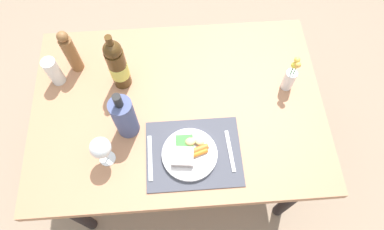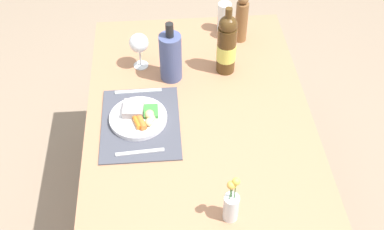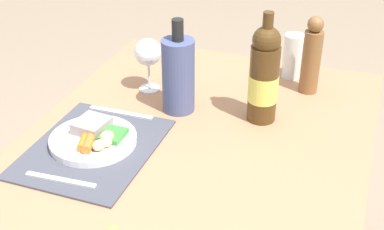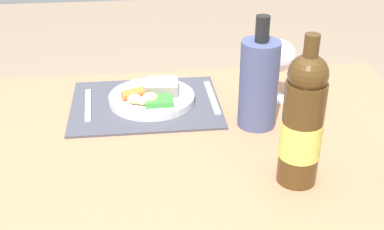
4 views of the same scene
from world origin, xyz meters
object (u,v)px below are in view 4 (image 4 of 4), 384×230
knife (88,105)px  wine_glass (280,57)px  dining_table (174,181)px  cooler_bottle (259,83)px  wine_bottle (302,123)px  dinner_plate (152,96)px  fork (212,97)px

knife → wine_glass: wine_glass is taller
dining_table → cooler_bottle: size_ratio=4.69×
cooler_bottle → wine_bottle: bearing=97.2°
dinner_plate → wine_glass: 0.35m
dining_table → wine_bottle: bearing=150.5°
cooler_bottle → fork: bearing=-58.0°
knife → dinner_plate: bearing=177.6°
dinner_plate → wine_glass: bearing=178.6°
wine_bottle → dinner_plate: bearing=-53.4°
knife → cooler_bottle: 0.45m
dining_table → wine_bottle: size_ratio=4.10×
dinner_plate → knife: (0.17, 0.00, -0.01)m
dining_table → cooler_bottle: 0.30m
dining_table → fork: (-0.12, -0.24, 0.09)m
dinner_plate → dining_table: bearing=98.5°
fork → dining_table: bearing=61.8°
dining_table → cooler_bottle: (-0.21, -0.10, 0.19)m
fork → dinner_plate: bearing=0.4°
knife → wine_bottle: size_ratio=0.57×
dinner_plate → wine_bottle: (-0.28, 0.37, 0.11)m
wine_glass → cooler_bottle: (0.08, 0.13, -0.01)m
dinner_plate → wine_bottle: bearing=126.6°
cooler_bottle → dinner_plate: bearing=-29.1°
dining_table → fork: size_ratio=6.67×
dinner_plate → fork: size_ratio=1.17×
dining_table → knife: bearing=-48.9°
dining_table → knife: size_ratio=7.18×
fork → wine_bottle: 0.42m
fork → cooler_bottle: 0.20m
cooler_bottle → knife: bearing=-18.0°
dining_table → knife: (0.20, -0.23, 0.09)m
wine_bottle → cooler_bottle: (0.03, -0.24, -0.02)m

